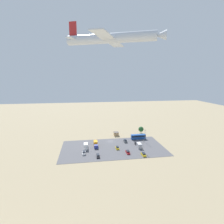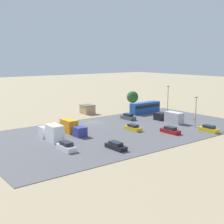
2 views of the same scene
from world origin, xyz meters
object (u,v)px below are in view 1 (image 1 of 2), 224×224
Objects in this scene: shed_building at (116,134)px; airplane at (113,38)px; parked_car_3 at (125,141)px; parked_car_4 at (117,148)px; parked_car_1 at (84,153)px; parked_car_0 at (98,156)px; bus at (138,137)px; parked_truck_0 at (96,144)px; parked_car_2 at (128,152)px; parked_truck_1 at (86,146)px; parked_car_5 at (144,154)px; parked_truck_2 at (138,145)px.

airplane reaches higher than shed_building.
parked_car_3 is 1.01× the size of parked_car_4.
parked_car_0 is at bearing 147.03° from parked_car_1.
bus is 1.28× the size of parked_truck_0.
parked_car_2 is 26.34m from parked_truck_1.
bus is 2.31× the size of parked_car_4.
parked_car_3 is at bearing -125.66° from parked_car_4.
parked_truck_0 is (12.92, -6.07, 0.77)m from parked_car_4.
parked_truck_0 is at bearing 48.90° from shed_building.
parked_car_1 is at bearing -98.22° from parked_truck_1.
airplane is at bearing -135.36° from parked_car_5.
parked_car_3 is at bearing 103.39° from parked_car_5.
parked_car_1 is 31.60m from parked_car_3.
parked_car_5 is 0.56× the size of parked_truck_0.
parked_car_0 is 14.55m from parked_truck_1.
parked_car_5 is at bearing 167.49° from parked_car_1.
bus reaches higher than shed_building.
airplane is (15.38, 42.72, 56.71)m from parked_car_3.
shed_building is 15.22m from parked_car_3.
shed_building is 0.83× the size of parked_car_2.
parked_car_1 is 33.96m from parked_car_5.
parked_truck_0 is at bearing -167.83° from parked_car_3.
parked_car_4 is 0.56× the size of parked_truck_0.
airplane is at bearing -28.81° from bus.
parked_truck_0 reaches higher than parked_car_0.
parked_car_2 is at bearing -24.03° from parked_truck_1.
parked_car_5 is (5.20, 26.64, -1.15)m from bus.
parked_car_2 is 0.14× the size of airplane.
parked_truck_0 reaches higher than parked_car_1.
parked_truck_0 reaches higher than parked_car_2.
parked_car_1 is 1.00× the size of parked_car_5.
parked_car_3 reaches higher than parked_car_1.
bus is at bearing -140.56° from parked_car_4.
parked_car_2 is at bearing 91.89° from shed_building.
bus reaches higher than parked_car_4.
parked_car_1 is 8.10m from parked_truck_1.
parked_truck_1 is (19.18, -3.51, 0.99)m from parked_car_4.
parked_truck_1 is at bearing -138.41° from airplane.
shed_building is at bearing 112.65° from parked_truck_2.
parked_truck_1 is 33.16m from parked_truck_2.
parked_car_1 reaches higher than parked_car_4.
bus is 11.43m from parked_car_3.
bus reaches higher than parked_car_1.
parked_car_5 is at bearing 158.67° from airplane.
shed_building reaches higher than parked_car_0.
airplane is (25.88, 47.07, 55.60)m from bus.
bus is 14.42m from parked_truck_2.
shed_building is 32.46m from parked_car_2.
parked_car_3 is (-2.65, -17.69, 0.07)m from parked_car_2.
bus is 38.89m from parked_truck_1.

